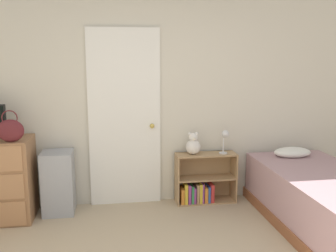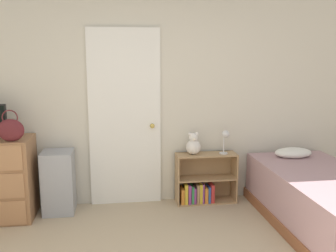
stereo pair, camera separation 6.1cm
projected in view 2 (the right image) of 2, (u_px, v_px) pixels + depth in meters
wall_back at (145, 98)px, 4.44m from camera, size 10.00×0.06×2.55m
door_closed at (125, 118)px, 4.40m from camera, size 0.84×0.09×2.08m
handbag at (11, 130)px, 3.81m from camera, size 0.27×0.10×0.33m
storage_bin at (59, 182)px, 4.24m from camera, size 0.34×0.36×0.71m
bookshelf at (202, 184)px, 4.55m from camera, size 0.73×0.25×0.61m
teddy_bear at (193, 145)px, 4.44m from camera, size 0.18×0.18×0.27m
desk_lamp at (225, 137)px, 4.45m from camera, size 0.11×0.11×0.29m
bed at (323, 201)px, 3.85m from camera, size 1.00×1.99×0.68m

